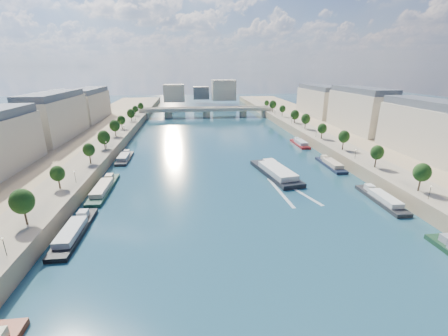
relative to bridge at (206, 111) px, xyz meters
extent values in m
plane|color=#0D2F3B|center=(0.00, -132.59, -5.08)|extent=(700.00, 700.00, 0.00)
cube|color=#9E8460|center=(-72.00, -132.59, -2.58)|extent=(44.00, 520.00, 5.00)
cube|color=#9E8460|center=(72.00, -132.59, -2.58)|extent=(44.00, 520.00, 5.00)
cube|color=gray|center=(-57.00, -132.59, -0.03)|extent=(14.00, 520.00, 0.10)
cube|color=gray|center=(57.00, -132.59, -0.03)|extent=(14.00, 520.00, 0.10)
cylinder|color=#382B1E|center=(-55.00, -190.59, 1.83)|extent=(0.50, 0.50, 3.82)
ellipsoid|color=black|center=(-55.00, -190.59, 5.42)|extent=(4.80, 4.80, 5.52)
cylinder|color=#382B1E|center=(-55.00, -166.59, 1.83)|extent=(0.50, 0.50, 3.82)
ellipsoid|color=black|center=(-55.00, -166.59, 5.42)|extent=(4.80, 4.80, 5.52)
cylinder|color=#382B1E|center=(-55.00, -142.59, 1.83)|extent=(0.50, 0.50, 3.82)
ellipsoid|color=black|center=(-55.00, -142.59, 5.42)|extent=(4.80, 4.80, 5.52)
cylinder|color=#382B1E|center=(-55.00, -118.59, 1.83)|extent=(0.50, 0.50, 3.82)
ellipsoid|color=black|center=(-55.00, -118.59, 5.42)|extent=(4.80, 4.80, 5.52)
cylinder|color=#382B1E|center=(-55.00, -94.59, 1.83)|extent=(0.50, 0.50, 3.82)
ellipsoid|color=black|center=(-55.00, -94.59, 5.42)|extent=(4.80, 4.80, 5.52)
cylinder|color=#382B1E|center=(-55.00, -70.59, 1.83)|extent=(0.50, 0.50, 3.82)
ellipsoid|color=black|center=(-55.00, -70.59, 5.42)|extent=(4.80, 4.80, 5.52)
cylinder|color=#382B1E|center=(-55.00, -46.59, 1.83)|extent=(0.50, 0.50, 3.82)
ellipsoid|color=black|center=(-55.00, -46.59, 5.42)|extent=(4.80, 4.80, 5.52)
cylinder|color=#382B1E|center=(-55.00, -22.59, 1.83)|extent=(0.50, 0.50, 3.82)
ellipsoid|color=black|center=(-55.00, -22.59, 5.42)|extent=(4.80, 4.80, 5.52)
cylinder|color=#382B1E|center=(-55.00, 1.41, 1.83)|extent=(0.50, 0.50, 3.82)
ellipsoid|color=black|center=(-55.00, 1.41, 5.42)|extent=(4.80, 4.80, 5.52)
cylinder|color=#382B1E|center=(55.00, -182.59, 1.83)|extent=(0.50, 0.50, 3.82)
ellipsoid|color=black|center=(55.00, -182.59, 5.42)|extent=(4.80, 4.80, 5.52)
cylinder|color=#382B1E|center=(55.00, -158.59, 1.83)|extent=(0.50, 0.50, 3.82)
ellipsoid|color=black|center=(55.00, -158.59, 5.42)|extent=(4.80, 4.80, 5.52)
cylinder|color=#382B1E|center=(55.00, -134.59, 1.83)|extent=(0.50, 0.50, 3.82)
ellipsoid|color=black|center=(55.00, -134.59, 5.42)|extent=(4.80, 4.80, 5.52)
cylinder|color=#382B1E|center=(55.00, -110.59, 1.83)|extent=(0.50, 0.50, 3.82)
ellipsoid|color=black|center=(55.00, -110.59, 5.42)|extent=(4.80, 4.80, 5.52)
cylinder|color=#382B1E|center=(55.00, -86.59, 1.83)|extent=(0.50, 0.50, 3.82)
ellipsoid|color=black|center=(55.00, -86.59, 5.42)|extent=(4.80, 4.80, 5.52)
cylinder|color=#382B1E|center=(55.00, -62.59, 1.83)|extent=(0.50, 0.50, 3.82)
ellipsoid|color=black|center=(55.00, -62.59, 5.42)|extent=(4.80, 4.80, 5.52)
cylinder|color=#382B1E|center=(55.00, -38.59, 1.83)|extent=(0.50, 0.50, 3.82)
ellipsoid|color=black|center=(55.00, -38.59, 5.42)|extent=(4.80, 4.80, 5.52)
cylinder|color=#382B1E|center=(55.00, -14.59, 1.83)|extent=(0.50, 0.50, 3.82)
ellipsoid|color=black|center=(55.00, -14.59, 5.42)|extent=(4.80, 4.80, 5.52)
cylinder|color=#382B1E|center=(55.00, 9.41, 1.83)|extent=(0.50, 0.50, 3.82)
ellipsoid|color=black|center=(55.00, 9.41, 5.42)|extent=(4.80, 4.80, 5.52)
cylinder|color=black|center=(-52.50, -202.59, 1.92)|extent=(0.14, 0.14, 4.00)
sphere|color=#FFE5B2|center=(-52.50, -202.59, 4.02)|extent=(0.36, 0.36, 0.36)
cylinder|color=black|center=(-52.50, -162.59, 1.92)|extent=(0.14, 0.14, 4.00)
sphere|color=#FFE5B2|center=(-52.50, -162.59, 4.02)|extent=(0.36, 0.36, 0.36)
cylinder|color=black|center=(-52.50, -122.59, 1.92)|extent=(0.14, 0.14, 4.00)
sphere|color=#FFE5B2|center=(-52.50, -122.59, 4.02)|extent=(0.36, 0.36, 0.36)
cylinder|color=black|center=(-52.50, -82.59, 1.92)|extent=(0.14, 0.14, 4.00)
sphere|color=#FFE5B2|center=(-52.50, -82.59, 4.02)|extent=(0.36, 0.36, 0.36)
cylinder|color=black|center=(-52.50, -42.59, 1.92)|extent=(0.14, 0.14, 4.00)
sphere|color=#FFE5B2|center=(-52.50, -42.59, 4.02)|extent=(0.36, 0.36, 0.36)
cylinder|color=black|center=(52.50, -187.59, 1.92)|extent=(0.14, 0.14, 4.00)
sphere|color=#FFE5B2|center=(52.50, -187.59, 4.02)|extent=(0.36, 0.36, 0.36)
cylinder|color=black|center=(52.50, -147.59, 1.92)|extent=(0.14, 0.14, 4.00)
sphere|color=#FFE5B2|center=(52.50, -147.59, 4.02)|extent=(0.36, 0.36, 0.36)
cylinder|color=black|center=(52.50, -107.59, 1.92)|extent=(0.14, 0.14, 4.00)
sphere|color=#FFE5B2|center=(52.50, -107.59, 4.02)|extent=(0.36, 0.36, 0.36)
cylinder|color=black|center=(52.50, -67.59, 1.92)|extent=(0.14, 0.14, 4.00)
sphere|color=#FFE5B2|center=(52.50, -67.59, 4.02)|extent=(0.36, 0.36, 0.36)
cylinder|color=black|center=(52.50, -27.59, 1.92)|extent=(0.14, 0.14, 4.00)
sphere|color=#FFE5B2|center=(52.50, -27.59, 4.02)|extent=(0.36, 0.36, 0.36)
cube|color=beige|center=(-85.00, -91.59, 9.92)|extent=(16.00, 52.00, 20.00)
cube|color=#474C54|center=(-85.00, -91.59, 21.52)|extent=(14.72, 50.44, 3.20)
cube|color=beige|center=(-85.00, -33.59, 9.92)|extent=(16.00, 52.00, 20.00)
cube|color=#474C54|center=(-85.00, -33.59, 21.52)|extent=(14.72, 50.44, 3.20)
cube|color=beige|center=(85.00, -149.59, 9.92)|extent=(16.00, 52.00, 20.00)
cube|color=#474C54|center=(85.00, -149.59, 21.52)|extent=(14.72, 50.44, 3.20)
cube|color=beige|center=(85.00, -91.59, 9.92)|extent=(16.00, 52.00, 20.00)
cube|color=#474C54|center=(85.00, -91.59, 21.52)|extent=(14.72, 50.44, 3.20)
cube|color=beige|center=(85.00, -33.59, 9.92)|extent=(16.00, 52.00, 20.00)
cube|color=#474C54|center=(85.00, -33.59, 21.52)|extent=(14.72, 50.44, 3.20)
cube|color=beige|center=(-30.00, 77.41, 8.92)|extent=(22.00, 18.00, 18.00)
cube|color=beige|center=(25.00, 87.41, 10.92)|extent=(26.00, 20.00, 22.00)
cube|color=#474C54|center=(0.00, 102.41, 6.92)|extent=(18.00, 16.00, 14.00)
cube|color=#C1B79E|center=(0.00, 0.00, 1.12)|extent=(112.00, 11.00, 2.20)
cube|color=#C1B79E|center=(0.00, -5.00, 2.62)|extent=(112.00, 0.80, 0.90)
cube|color=#C1B79E|center=(0.00, 5.00, 2.62)|extent=(112.00, 0.80, 0.90)
cylinder|color=#C1B79E|center=(-32.00, 0.00, -2.58)|extent=(6.40, 6.40, 5.00)
cylinder|color=#C1B79E|center=(0.00, 0.00, -2.58)|extent=(6.40, 6.40, 5.00)
cylinder|color=#C1B79E|center=(32.00, 0.00, -2.58)|extent=(6.40, 6.40, 5.00)
cube|color=#C1B79E|center=(-52.00, 0.00, -2.58)|extent=(6.00, 12.00, 5.00)
cube|color=#C1B79E|center=(52.00, 0.00, -2.58)|extent=(6.00, 12.00, 5.00)
cube|color=black|center=(18.64, -148.93, -4.55)|extent=(14.43, 32.89, 2.27)
cube|color=silver|center=(18.64, -151.48, -2.39)|extent=(10.90, 21.64, 2.04)
cube|color=silver|center=(18.64, -139.39, -2.51)|extent=(5.13, 4.54, 1.80)
cube|color=silver|center=(15.44, -165.93, -5.06)|extent=(2.53, 26.03, 0.04)
cube|color=silver|center=(21.84, -165.93, -5.06)|extent=(8.72, 25.22, 0.04)
cube|color=black|center=(-45.50, -186.79, -4.78)|extent=(5.00, 24.65, 1.80)
cube|color=#A5ACB1|center=(-45.50, -188.76, -3.08)|extent=(4.10, 13.56, 1.60)
cube|color=#A5ACB1|center=(-45.50, -179.39, -2.98)|extent=(2.50, 2.96, 1.80)
cube|color=#17392A|center=(-45.50, -157.76, -4.78)|extent=(5.00, 27.88, 1.80)
cube|color=beige|center=(-45.50, -159.99, -3.08)|extent=(4.10, 15.33, 1.60)
cube|color=beige|center=(-45.50, -149.40, -2.98)|extent=(2.50, 3.35, 1.80)
cube|color=#2B2B2D|center=(-45.50, -120.88, -4.78)|extent=(5.00, 20.47, 1.80)
cube|color=gray|center=(-45.50, -122.52, -3.08)|extent=(4.10, 11.26, 1.60)
cube|color=gray|center=(-45.50, -114.74, -2.98)|extent=(2.50, 2.46, 1.80)
cube|color=gray|center=(45.50, -203.01, -2.98)|extent=(2.50, 2.37, 1.80)
cube|color=#252527|center=(45.50, -177.34, -4.78)|extent=(5.00, 22.93, 1.80)
cube|color=silver|center=(45.50, -179.17, -3.08)|extent=(4.10, 12.61, 1.60)
cube|color=silver|center=(45.50, -170.46, -2.98)|extent=(2.50, 2.75, 1.80)
cube|color=#171F33|center=(45.50, -141.33, -4.78)|extent=(5.00, 21.82, 1.80)
cube|color=#C6B195|center=(45.50, -143.08, -3.08)|extent=(4.10, 12.00, 1.60)
cube|color=#C6B195|center=(45.50, -134.79, -2.98)|extent=(2.50, 2.62, 1.80)
cube|color=maroon|center=(45.50, -103.70, -4.78)|extent=(5.00, 19.65, 1.80)
cube|color=#AAB0B6|center=(45.50, -105.27, -3.08)|extent=(4.10, 10.81, 1.60)
cube|color=#AAB0B6|center=(45.50, -97.80, -2.98)|extent=(2.50, 2.36, 1.80)
camera|label=1|loc=(-14.90, -258.74, 36.17)|focal=24.00mm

